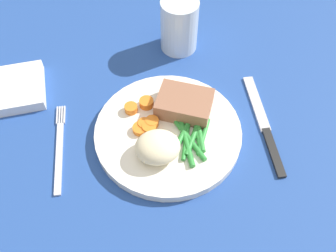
# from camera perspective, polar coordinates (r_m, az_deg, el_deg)

# --- Properties ---
(dining_table) EXTENTS (1.20, 0.90, 0.02)m
(dining_table) POSITION_cam_1_polar(r_m,az_deg,el_deg) (0.63, -3.62, -0.39)
(dining_table) COLOR #234793
(dining_table) RESTS_ON ground
(dinner_plate) EXTENTS (0.23, 0.23, 0.02)m
(dinner_plate) POSITION_cam_1_polar(r_m,az_deg,el_deg) (0.60, 0.00, -1.00)
(dinner_plate) COLOR white
(dinner_plate) RESTS_ON dining_table
(meat_portion) EXTENTS (0.10, 0.09, 0.03)m
(meat_portion) POSITION_cam_1_polar(r_m,az_deg,el_deg) (0.60, 2.52, 3.42)
(meat_portion) COLOR #936047
(meat_portion) RESTS_ON dinner_plate
(mashed_potatoes) EXTENTS (0.07, 0.06, 0.04)m
(mashed_potatoes) POSITION_cam_1_polar(r_m,az_deg,el_deg) (0.55, -1.60, -3.26)
(mashed_potatoes) COLOR beige
(mashed_potatoes) RESTS_ON dinner_plate
(carrot_slices) EXTENTS (0.05, 0.07, 0.01)m
(carrot_slices) POSITION_cam_1_polar(r_m,az_deg,el_deg) (0.60, -3.66, 1.11)
(carrot_slices) COLOR orange
(carrot_slices) RESTS_ON dinner_plate
(green_beans) EXTENTS (0.07, 0.11, 0.01)m
(green_beans) POSITION_cam_1_polar(r_m,az_deg,el_deg) (0.58, 3.67, -1.62)
(green_beans) COLOR #2D8C38
(green_beans) RESTS_ON dinner_plate
(fork) EXTENTS (0.01, 0.17, 0.00)m
(fork) POSITION_cam_1_polar(r_m,az_deg,el_deg) (0.61, -16.28, -3.23)
(fork) COLOR silver
(fork) RESTS_ON dining_table
(knife) EXTENTS (0.02, 0.21, 0.01)m
(knife) POSITION_cam_1_polar(r_m,az_deg,el_deg) (0.63, 14.50, 0.08)
(knife) COLOR black
(knife) RESTS_ON dining_table
(water_glass) EXTENTS (0.07, 0.07, 0.10)m
(water_glass) POSITION_cam_1_polar(r_m,az_deg,el_deg) (0.72, 1.71, 14.68)
(water_glass) COLOR silver
(water_glass) RESTS_ON dining_table
(napkin) EXTENTS (0.13, 0.11, 0.02)m
(napkin) POSITION_cam_1_polar(r_m,az_deg,el_deg) (0.71, -23.39, 5.08)
(napkin) COLOR white
(napkin) RESTS_ON dining_table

